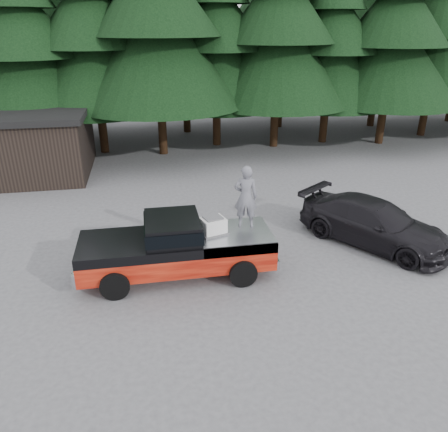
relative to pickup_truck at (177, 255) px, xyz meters
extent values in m
plane|color=#4F4F51|center=(1.33, -0.49, -0.67)|extent=(120.00, 120.00, 0.00)
cube|color=black|center=(-0.10, 0.00, 0.96)|extent=(1.66, 1.90, 0.59)
cube|color=silver|center=(1.12, -0.03, 0.90)|extent=(0.83, 0.76, 0.48)
imported|color=slate|center=(2.20, 0.31, 1.66)|extent=(0.81, 0.62, 1.98)
imported|color=black|center=(6.98, 0.90, 0.11)|extent=(4.88, 5.60, 1.55)
cube|color=black|center=(-7.67, 11.51, 0.83)|extent=(8.00, 6.00, 3.00)
cube|color=black|center=(-7.67, 11.51, 2.48)|extent=(8.40, 6.40, 0.30)
camera|label=1|loc=(-0.70, -11.82, 6.52)|focal=35.00mm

